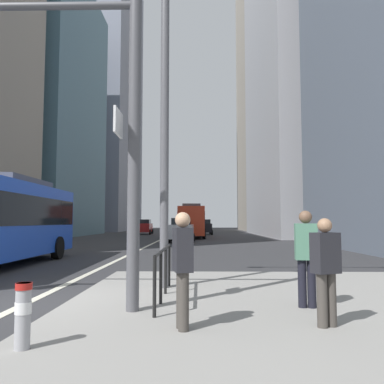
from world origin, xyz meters
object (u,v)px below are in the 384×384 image
at_px(car_receding_near, 204,227).
at_px(street_lamp_post, 165,70).
at_px(city_bus_red_receding, 192,220).
at_px(pedestrian_walking, 183,264).
at_px(traffic_signal_gantry, 18,83).
at_px(pedestrian_far, 306,253).
at_px(car_oncoming_mid, 144,227).
at_px(bollard_left, 23,312).
at_px(pedestrian_waiting, 326,267).
at_px(car_receding_far, 182,230).

bearing_deg(car_receding_near, street_lamp_post, -92.03).
xyz_separation_m(city_bus_red_receding, pedestrian_walking, (0.48, -35.04, -0.78)).
height_order(city_bus_red_receding, street_lamp_post, street_lamp_post).
xyz_separation_m(traffic_signal_gantry, pedestrian_far, (5.12, 0.32, -3.02)).
xyz_separation_m(car_oncoming_mid, street_lamp_post, (6.38, -41.82, 4.29)).
bearing_deg(street_lamp_post, car_receding_near, 87.97).
relative_size(city_bus_red_receding, traffic_signal_gantry, 1.73).
xyz_separation_m(bollard_left, pedestrian_far, (4.01, 2.29, 0.51)).
height_order(car_receding_near, street_lamp_post, street_lamp_post).
bearing_deg(car_receding_near, car_oncoming_mid, 174.26).
height_order(traffic_signal_gantry, pedestrian_walking, traffic_signal_gantry).
relative_size(car_receding_near, traffic_signal_gantry, 0.71).
bearing_deg(car_receding_near, pedestrian_waiting, -88.45).
distance_m(car_oncoming_mid, street_lamp_post, 42.52).
bearing_deg(car_oncoming_mid, bollard_left, -83.71).
bearing_deg(pedestrian_waiting, pedestrian_walking, -175.32).
relative_size(car_receding_near, pedestrian_far, 2.58).
xyz_separation_m(city_bus_red_receding, car_oncoming_mid, (-6.47, 10.21, -0.85)).
bearing_deg(pedestrian_far, city_bus_red_receding, 94.47).
relative_size(traffic_signal_gantry, street_lamp_post, 0.78).
height_order(city_bus_red_receding, pedestrian_walking, city_bus_red_receding).
bearing_deg(bollard_left, pedestrian_far, 29.74).
bearing_deg(car_receding_far, pedestrian_waiting, -82.83).
relative_size(pedestrian_waiting, pedestrian_far, 0.91).
bearing_deg(pedestrian_walking, car_receding_far, 92.58).
bearing_deg(bollard_left, traffic_signal_gantry, 119.32).
distance_m(traffic_signal_gantry, pedestrian_walking, 4.41).
bearing_deg(traffic_signal_gantry, pedestrian_waiting, -10.42).
bearing_deg(pedestrian_waiting, bollard_left, -165.21).
bearing_deg(car_oncoming_mid, pedestrian_walking, -81.26).
xyz_separation_m(car_receding_near, street_lamp_post, (-1.45, -41.03, 4.29)).
bearing_deg(car_oncoming_mid, car_receding_near, -5.74).
bearing_deg(pedestrian_walking, car_oncoming_mid, 98.74).
distance_m(car_receding_near, pedestrian_walking, 44.47).
height_order(car_oncoming_mid, car_receding_far, same).
distance_m(bollard_left, pedestrian_waiting, 4.11).
bearing_deg(car_receding_near, pedestrian_walking, -91.13).
distance_m(street_lamp_post, pedestrian_waiting, 6.00).
bearing_deg(traffic_signal_gantry, car_receding_far, 85.85).
distance_m(car_receding_near, street_lamp_post, 41.28).
xyz_separation_m(pedestrian_walking, pedestrian_far, (2.14, 1.42, 0.04)).
bearing_deg(traffic_signal_gantry, pedestrian_far, 3.58).
relative_size(car_receding_near, pedestrian_waiting, 2.82).
relative_size(bollard_left, pedestrian_waiting, 0.50).
relative_size(car_oncoming_mid, street_lamp_post, 0.53).
bearing_deg(car_receding_far, car_receding_near, 83.66).
relative_size(car_receding_near, street_lamp_post, 0.55).
distance_m(car_receding_near, pedestrian_waiting, 44.31).
height_order(car_receding_near, pedestrian_walking, car_receding_near).
height_order(car_oncoming_mid, bollard_left, car_oncoming_mid).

